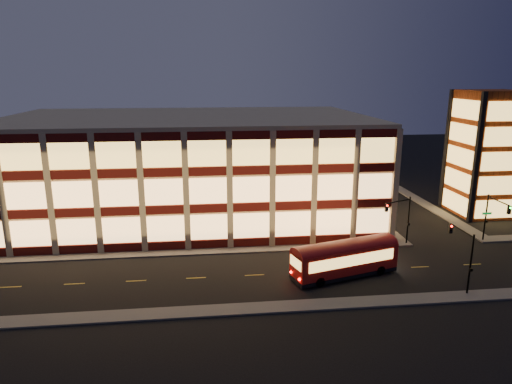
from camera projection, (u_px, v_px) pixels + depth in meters
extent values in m
plane|color=black|center=(214.00, 255.00, 52.53)|extent=(200.00, 200.00, 0.00)
cube|color=#514F4C|center=(188.00, 252.00, 53.15)|extent=(54.00, 2.00, 0.15)
cube|color=#514F4C|center=(359.00, 206.00, 71.39)|extent=(2.00, 30.00, 0.15)
cube|color=#514F4C|center=(425.00, 204.00, 72.60)|extent=(2.00, 30.00, 0.15)
cube|color=#514F4C|center=(218.00, 310.00, 40.01)|extent=(100.00, 2.00, 0.15)
cube|color=tan|center=(190.00, 167.00, 66.80)|extent=(50.00, 30.00, 14.00)
cube|color=tan|center=(188.00, 117.00, 64.97)|extent=(50.40, 30.40, 0.50)
cube|color=#470C0A|center=(188.00, 245.00, 53.85)|extent=(50.10, 0.25, 1.00)
cube|color=#FFB96B|center=(188.00, 228.00, 53.34)|extent=(49.00, 0.20, 3.00)
cube|color=#470C0A|center=(353.00, 203.00, 71.15)|extent=(0.25, 30.10, 1.00)
cube|color=#FFB96B|center=(354.00, 190.00, 70.62)|extent=(0.20, 29.00, 3.00)
cube|color=#470C0A|center=(187.00, 209.00, 52.74)|extent=(50.10, 0.25, 1.00)
cube|color=#FFB96B|center=(186.00, 191.00, 52.24)|extent=(49.00, 0.20, 3.00)
cube|color=#470C0A|center=(355.00, 176.00, 70.05)|extent=(0.25, 30.10, 1.00)
cube|color=#FFB96B|center=(356.00, 162.00, 69.52)|extent=(0.20, 29.00, 3.00)
cube|color=#470C0A|center=(185.00, 172.00, 51.64)|extent=(50.10, 0.25, 1.00)
cube|color=#FFB96B|center=(185.00, 153.00, 51.13)|extent=(49.00, 0.20, 3.00)
cube|color=#470C0A|center=(357.00, 147.00, 68.94)|extent=(0.25, 30.10, 1.00)
cube|color=#FFB96B|center=(357.00, 133.00, 68.41)|extent=(0.20, 29.00, 3.00)
cube|color=#8C3814|center=(487.00, 153.00, 66.21)|extent=(8.00, 8.00, 18.00)
cube|color=black|center=(477.00, 159.00, 61.92)|extent=(0.60, 0.60, 18.00)
cube|color=black|center=(446.00, 150.00, 69.62)|extent=(0.60, 0.60, 18.00)
cube|color=black|center=(495.00, 149.00, 70.50)|extent=(0.60, 0.60, 18.00)
cube|color=#F5BC56|center=(498.00, 209.00, 64.09)|extent=(6.60, 0.16, 2.60)
cube|color=#F5BC56|center=(455.00, 202.00, 67.57)|extent=(0.16, 6.60, 2.60)
cube|color=#F5BC56|center=(501.00, 185.00, 63.24)|extent=(6.60, 0.16, 2.60)
cube|color=#F5BC56|center=(457.00, 180.00, 66.72)|extent=(0.16, 6.60, 2.60)
cube|color=#F5BC56|center=(504.00, 161.00, 62.39)|extent=(6.60, 0.16, 2.60)
cube|color=#F5BC56|center=(460.00, 157.00, 65.86)|extent=(0.16, 6.60, 2.60)
cube|color=#F5BC56|center=(508.00, 137.00, 61.53)|extent=(6.60, 0.16, 2.60)
cube|color=#F5BC56|center=(463.00, 133.00, 65.01)|extent=(0.16, 6.60, 2.60)
cube|color=#F5BC56|center=(511.00, 111.00, 60.68)|extent=(6.60, 0.16, 2.60)
cube|color=#F5BC56|center=(465.00, 109.00, 64.15)|extent=(0.16, 6.60, 2.60)
cylinder|color=black|center=(408.00, 221.00, 55.13)|extent=(0.18, 0.18, 6.00)
cylinder|color=black|center=(399.00, 201.00, 53.54)|extent=(3.56, 1.63, 0.14)
cube|color=black|center=(387.00, 208.00, 52.75)|extent=(0.32, 0.32, 0.95)
sphere|color=#FF0C05|center=(387.00, 206.00, 52.50)|extent=(0.20, 0.20, 0.20)
cube|color=black|center=(409.00, 224.00, 55.04)|extent=(0.25, 0.18, 0.28)
cylinder|color=black|center=(486.00, 218.00, 56.23)|extent=(0.18, 0.18, 6.00)
cylinder|color=black|center=(499.00, 201.00, 53.63)|extent=(0.14, 4.00, 0.14)
cube|color=black|center=(509.00, 210.00, 51.83)|extent=(0.32, 0.32, 0.95)
sphere|color=#0CFF26|center=(510.00, 208.00, 51.58)|extent=(0.20, 0.20, 0.20)
cube|color=black|center=(486.00, 221.00, 56.14)|extent=(0.25, 0.18, 0.28)
cube|color=#0C7226|center=(487.00, 213.00, 55.94)|extent=(1.20, 0.06, 0.28)
cylinder|color=black|center=(470.00, 265.00, 42.34)|extent=(0.18, 0.18, 6.00)
cylinder|color=black|center=(462.00, 230.00, 43.59)|extent=(0.14, 4.00, 0.14)
cube|color=black|center=(450.00, 228.00, 45.64)|extent=(0.32, 0.32, 0.95)
sphere|color=#FF0C05|center=(452.00, 226.00, 45.39)|extent=(0.20, 0.20, 0.20)
cube|color=black|center=(471.00, 270.00, 42.25)|extent=(0.25, 0.18, 0.28)
cube|color=#9C0B08|center=(345.00, 259.00, 46.59)|extent=(11.56, 5.80, 2.58)
cube|color=black|center=(344.00, 272.00, 46.97)|extent=(11.56, 5.80, 0.39)
cylinder|color=black|center=(320.00, 282.00, 44.51)|extent=(1.06, 0.60, 1.01)
cylinder|color=black|center=(307.00, 272.00, 46.71)|extent=(1.06, 0.60, 1.01)
cylinder|color=black|center=(380.00, 270.00, 47.17)|extent=(1.06, 0.60, 1.01)
cylinder|color=black|center=(366.00, 261.00, 49.38)|extent=(1.06, 0.60, 1.01)
cube|color=#F5BC56|center=(353.00, 261.00, 45.23)|extent=(9.51, 2.79, 1.12)
cube|color=#F5BC56|center=(337.00, 251.00, 47.79)|extent=(9.51, 2.79, 1.12)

